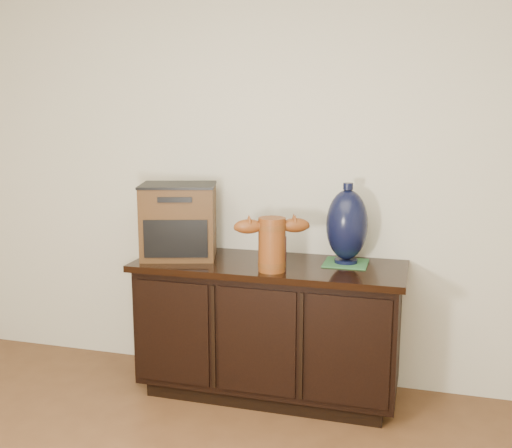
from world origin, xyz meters
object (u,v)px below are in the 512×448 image
(tv_radio, at_px, (179,221))
(spray_can, at_px, (282,246))
(lamp_base, at_px, (347,225))
(terracotta_vessel, at_px, (272,241))
(sideboard, at_px, (269,328))

(tv_radio, xyz_separation_m, spray_can, (0.57, 0.09, -0.13))
(lamp_base, bearing_deg, terracotta_vessel, -143.61)
(spray_can, bearing_deg, tv_radio, -171.51)
(sideboard, height_order, tv_radio, tv_radio)
(tv_radio, distance_m, lamp_base, 0.93)
(spray_can, bearing_deg, lamp_base, 1.99)
(sideboard, height_order, spray_can, spray_can)
(terracotta_vessel, bearing_deg, spray_can, 68.05)
(sideboard, xyz_separation_m, tv_radio, (-0.52, 0.00, 0.57))
(terracotta_vessel, bearing_deg, sideboard, 85.41)
(sideboard, distance_m, tv_radio, 0.78)
(tv_radio, height_order, spray_can, tv_radio)
(lamp_base, relative_size, spray_can, 2.79)
(sideboard, relative_size, lamp_base, 3.39)
(sideboard, bearing_deg, spray_can, 61.34)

